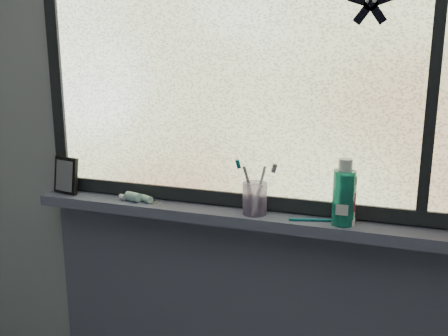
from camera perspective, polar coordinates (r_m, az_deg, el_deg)
The scene contains 14 objects.
wall_back at distance 1.80m, azimuth 2.66°, elevation 2.71°, with size 3.00×0.01×2.50m, color #9EA3A8.
windowsill at distance 1.79m, azimuth 1.88°, elevation -5.59°, with size 1.62×0.14×0.04m, color #545770.
sill_apron at distance 2.06m, azimuth 2.28°, elevation -18.61°, with size 1.62×0.02×0.98m, color #545770.
window_pane at distance 1.74m, azimuth 2.54°, elevation 11.65°, with size 1.50×0.01×1.00m, color silver.
frame_bottom at distance 1.82m, azimuth 2.35°, elevation -3.64°, with size 1.60×0.03×0.05m, color black.
frame_left at distance 2.10m, azimuth -18.62°, elevation 11.28°, with size 0.05×0.03×1.10m, color black.
frame_mullion at distance 1.67m, azimuth 22.98°, elevation 10.55°, with size 0.04×0.03×1.00m, color black.
starfish_sticker at distance 1.67m, azimuth 16.43°, elevation 17.60°, with size 0.15×0.02×0.15m, color black, non-canonical shape.
vanity_mirror at distance 2.09m, azimuth -17.61°, elevation -0.79°, with size 0.12×0.06×0.15m, color black.
toothpaste_tube at distance 1.92m, azimuth -9.78°, elevation -3.32°, with size 0.20×0.04×0.04m, color white, non-canonical shape.
toothbrush_cup at distance 1.75m, azimuth 3.54°, elevation -3.47°, with size 0.09×0.09×0.11m, color #CDAEE6.
toothbrush_lying at distance 1.71m, azimuth 10.34°, elevation -5.78°, with size 0.21×0.02×0.01m, color #0D6C7A, non-canonical shape.
mouthwash_bottle at distance 1.67m, azimuth 13.55°, elevation -2.69°, with size 0.07×0.07×0.18m, color #1D967C.
cream_tube at distance 1.68m, azimuth 14.03°, elevation -3.44°, with size 0.05×0.05×0.12m, color silver.
Camera 1 is at (0.50, -0.39, 1.58)m, focal length 40.00 mm.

